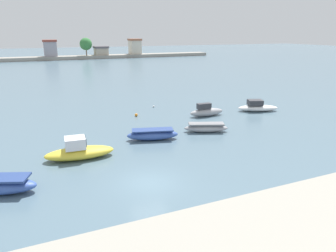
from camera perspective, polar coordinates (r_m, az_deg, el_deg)
ground_plane at (r=21.51m, az=-3.44°, el=-10.28°), size 400.00×400.00×0.00m
moored_boat_1 at (r=26.05m, az=-16.01°, el=-4.47°), size 5.56×2.38×1.80m
moored_boat_2 at (r=29.43m, az=-2.84°, el=-1.59°), size 5.05×2.73×1.02m
moored_boat_3 at (r=31.93m, az=7.01°, el=-0.31°), size 4.62×2.85×0.92m
moored_boat_4 at (r=37.94m, az=7.04°, el=2.69°), size 4.41×1.39×1.60m
moored_boat_5 at (r=41.67m, az=16.08°, el=3.38°), size 5.41×3.38×1.47m
mooring_buoy_0 at (r=37.76m, az=-5.85°, el=2.03°), size 0.37×0.37×0.37m
mooring_buoy_2 at (r=42.16m, az=-2.66°, el=3.60°), size 0.26×0.26×0.26m
distant_shoreline at (r=122.81m, az=-21.57°, el=12.10°), size 126.14×6.96×7.71m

